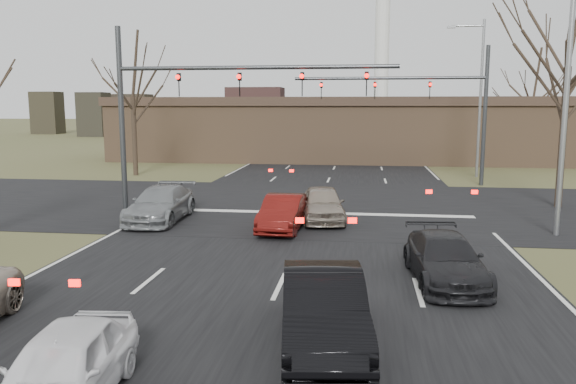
% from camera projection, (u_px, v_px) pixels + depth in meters
% --- Properties ---
extents(ground, '(360.00, 360.00, 0.00)m').
position_uv_depth(ground, '(258.00, 333.00, 11.48)').
color(ground, '#4B4D29').
rests_on(ground, ground).
extents(road_main, '(14.00, 300.00, 0.02)m').
position_uv_depth(road_main, '(346.00, 143.00, 70.27)').
color(road_main, black).
rests_on(road_main, ground).
extents(road_cross, '(200.00, 14.00, 0.02)m').
position_uv_depth(road_cross, '(317.00, 205.00, 26.17)').
color(road_cross, black).
rests_on(road_cross, ground).
extents(building, '(42.40, 10.40, 5.30)m').
position_uv_depth(building, '(362.00, 129.00, 48.05)').
color(building, brown).
rests_on(building, ground).
extents(mast_arm_near, '(12.12, 0.24, 8.00)m').
position_uv_depth(mast_arm_near, '(193.00, 95.00, 24.12)').
color(mast_arm_near, '#383A3D').
rests_on(mast_arm_near, ground).
extents(mast_arm_far, '(11.12, 0.24, 8.00)m').
position_uv_depth(mast_arm_far, '(435.00, 99.00, 32.45)').
color(mast_arm_far, '#383A3D').
rests_on(mast_arm_far, ground).
extents(streetlight_right_near, '(2.34, 0.25, 10.00)m').
position_uv_depth(streetlight_right_near, '(562.00, 77.00, 19.28)').
color(streetlight_right_near, gray).
rests_on(streetlight_right_near, ground).
extents(streetlight_right_far, '(2.34, 0.25, 10.00)m').
position_uv_depth(streetlight_right_far, '(478.00, 90.00, 35.88)').
color(streetlight_right_far, gray).
rests_on(streetlight_right_far, ground).
extents(tree_right_near, '(6.90, 6.90, 11.50)m').
position_uv_depth(tree_right_near, '(573.00, 6.00, 24.38)').
color(tree_right_near, black).
rests_on(tree_right_near, ground).
extents(tree_left_far, '(5.70, 5.70, 9.50)m').
position_uv_depth(tree_left_far, '(131.00, 63.00, 36.54)').
color(tree_left_far, black).
rests_on(tree_left_far, ground).
extents(tree_right_far, '(5.40, 5.40, 9.00)m').
position_uv_depth(tree_right_far, '(535.00, 75.00, 42.77)').
color(tree_right_far, black).
rests_on(tree_right_far, ground).
extents(car_white_sedan, '(1.80, 3.78, 1.25)m').
position_uv_depth(car_white_sedan, '(63.00, 369.00, 8.57)').
color(car_white_sedan, white).
rests_on(car_white_sedan, ground).
extents(car_black_hatch, '(2.08, 4.59, 1.46)m').
position_uv_depth(car_black_hatch, '(323.00, 308.00, 10.83)').
color(car_black_hatch, black).
rests_on(car_black_hatch, ground).
extents(car_charcoal_sedan, '(2.07, 4.38, 1.24)m').
position_uv_depth(car_charcoal_sedan, '(445.00, 259.00, 14.74)').
color(car_charcoal_sedan, black).
rests_on(car_charcoal_sedan, ground).
extents(car_grey_ahead, '(2.01, 4.78, 1.38)m').
position_uv_depth(car_grey_ahead, '(161.00, 204.00, 22.59)').
color(car_grey_ahead, gray).
rests_on(car_grey_ahead, ground).
extents(car_red_ahead, '(1.54, 4.00, 1.30)m').
position_uv_depth(car_red_ahead, '(283.00, 213.00, 20.96)').
color(car_red_ahead, '#570F0C').
rests_on(car_red_ahead, ground).
extents(car_silver_ahead, '(2.20, 4.30, 1.40)m').
position_uv_depth(car_silver_ahead, '(322.00, 204.00, 22.57)').
color(car_silver_ahead, gray).
rests_on(car_silver_ahead, ground).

